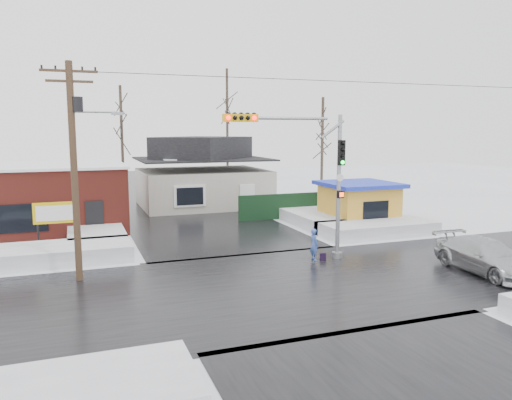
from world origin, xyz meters
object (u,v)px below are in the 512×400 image
object	(u,v)px
kiosk	(358,204)
marquee_sign	(56,214)
pedestrian	(314,245)
traffic_signal	(310,167)
car	(485,256)
utility_pole	(75,159)

from	to	relation	value
kiosk	marquee_sign	bearing A→B (deg)	-178.45
marquee_sign	kiosk	bearing A→B (deg)	1.55
pedestrian	traffic_signal	bearing A→B (deg)	91.12
marquee_sign	car	distance (m)	21.01
traffic_signal	marquee_sign	size ratio (longest dim) A/B	2.75
kiosk	pedestrian	xyz separation A→B (m)	(-6.78, -7.01, -0.69)
marquee_sign	pedestrian	distance (m)	13.45
utility_pole	kiosk	world-z (taller)	utility_pole
traffic_signal	kiosk	world-z (taller)	traffic_signal
utility_pole	car	bearing A→B (deg)	-16.63
utility_pole	pedestrian	xyz separation A→B (m)	(10.65, -0.51, -4.34)
kiosk	car	bearing A→B (deg)	-93.19
traffic_signal	utility_pole	size ratio (longest dim) A/B	0.78
utility_pole	marquee_sign	world-z (taller)	utility_pole
traffic_signal	car	distance (m)	8.70
utility_pole	marquee_sign	size ratio (longest dim) A/B	3.53
traffic_signal	utility_pole	world-z (taller)	utility_pole
utility_pole	car	world-z (taller)	utility_pole
marquee_sign	pedestrian	size ratio (longest dim) A/B	1.64
traffic_signal	kiosk	xyz separation A→B (m)	(7.07, 7.03, -3.08)
traffic_signal	car	bearing A→B (deg)	-34.89
pedestrian	car	size ratio (longest dim) A/B	0.30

